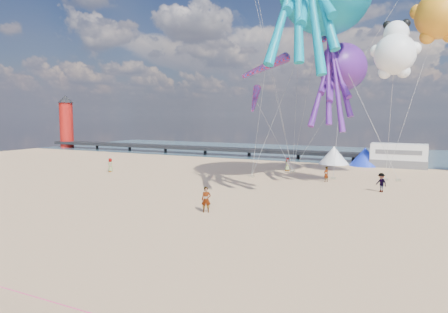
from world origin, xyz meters
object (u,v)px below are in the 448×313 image
tent_white (334,155)px  beachgoer_5 (326,174)px  sandbag_c (385,179)px  sandbag_d (398,180)px  lighthouse (66,125)px  kite_octopus_purple (343,67)px  kite_teddy_orange (440,15)px  beachgoer_6 (110,165)px  sandbag_e (293,171)px  sandbag_b (333,178)px  tent_blue (365,157)px  standing_person (206,200)px  windsock_left (266,66)px  beachgoer_0 (287,164)px  beachgoer_2 (381,183)px  windsock_mid (330,35)px  sandbag_a (252,176)px  kite_panda (395,54)px  motorhome_0 (399,156)px  windsock_right (255,99)px

tent_white → beachgoer_5: 15.09m
sandbag_c → sandbag_d: bearing=6.2°
lighthouse → sandbag_c: 63.46m
kite_octopus_purple → kite_teddy_orange: size_ratio=1.54×
beachgoer_5 → beachgoer_6: size_ratio=0.95×
tent_white → sandbag_e: 10.38m
sandbag_b → sandbag_d: bearing=15.6°
sandbag_e → tent_blue: bearing=55.9°
standing_person → windsock_left: windsock_left is taller
beachgoer_0 → sandbag_c: size_ratio=3.07×
tent_blue → sandbag_c: bearing=-73.6°
beachgoer_2 → sandbag_b: bearing=172.2°
sandbag_d → windsock_mid: windsock_mid is taller
beachgoer_0 → tent_blue: bearing=6.5°
tent_white → windsock_left: windsock_left is taller
beachgoer_6 → sandbag_d: (30.44, 7.67, -0.69)m
sandbag_d → sandbag_e: (-11.32, 1.41, 0.00)m
tent_white → windsock_left: size_ratio=0.57×
sandbag_a → windsock_mid: size_ratio=0.09×
beachgoer_0 → windsock_left: size_ratio=0.22×
beachgoer_2 → windsock_mid: windsock_mid is taller
beachgoer_6 → sandbag_e: beachgoer_6 is taller
kite_panda → lighthouse: bearing=155.6°
lighthouse → windsock_mid: windsock_mid is taller
beachgoer_2 → kite_panda: (0.64, -0.10, 10.73)m
tent_blue → sandbag_b: 13.19m
tent_blue → sandbag_d: (4.57, -11.36, -1.09)m
sandbag_e → kite_panda: 17.86m
sandbag_c → sandbag_d: size_ratio=1.00×
sandbag_c → sandbag_e: size_ratio=1.00×
motorhome_0 → windsock_mid: windsock_mid is taller
sandbag_a → kite_octopus_purple: bearing=28.9°
kite_teddy_orange → windsock_right: (-17.55, -1.11, -7.30)m
kite_panda → kite_octopus_purple: bearing=122.4°
beachgoer_5 → sandbag_e: size_ratio=3.04×
sandbag_c → lighthouse: bearing=165.8°
beachgoer_6 → kite_octopus_purple: kite_octopus_purple is taller
lighthouse → sandbag_d: bearing=-13.8°
kite_panda → standing_person: bearing=-134.6°
windsock_left → sandbag_e: bearing=99.4°
kite_octopus_purple → beachgoer_6: bearing=175.2°
beachgoer_6 → sandbag_a: 16.70m
sandbag_b → sandbag_c: 5.14m
kite_teddy_orange → windsock_right: size_ratio=1.33×
lighthouse → sandbag_a: 52.51m
tent_blue → windsock_left: 20.72m
tent_blue → beachgoer_5: bearing=-97.1°
motorhome_0 → windsock_left: 22.41m
sandbag_d → kite_octopus_purple: kite_octopus_purple is taller
motorhome_0 → beachgoer_6: bearing=-147.5°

